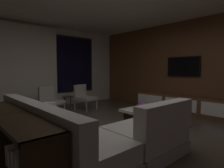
% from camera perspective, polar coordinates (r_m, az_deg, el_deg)
% --- Properties ---
extents(floor, '(9.20, 9.20, 0.00)m').
position_cam_1_polar(floor, '(3.68, 1.29, -15.71)').
color(floor, '#473D33').
extents(back_wall_with_window, '(6.60, 0.30, 2.70)m').
position_cam_1_polar(back_wall_with_window, '(6.55, -21.47, 4.77)').
color(back_wall_with_window, beige).
rests_on(back_wall_with_window, floor).
extents(media_wall, '(0.12, 7.80, 2.70)m').
position_cam_1_polar(media_wall, '(5.99, 23.21, 4.85)').
color(media_wall, brown).
rests_on(media_wall, floor).
extents(sectional_couch, '(1.98, 2.50, 0.82)m').
position_cam_1_polar(sectional_couch, '(2.92, -8.87, -15.15)').
color(sectional_couch, gray).
rests_on(sectional_couch, floor).
extents(coffee_table, '(1.16, 1.16, 0.36)m').
position_cam_1_polar(coffee_table, '(4.48, 12.72, -9.62)').
color(coffee_table, black).
rests_on(coffee_table, floor).
extents(book_stack_on_coffee_table, '(0.30, 0.23, 0.11)m').
position_cam_1_polar(book_stack_on_coffee_table, '(4.42, 9.59, -6.77)').
color(book_stack_on_coffee_table, '#AC7B36').
rests_on(book_stack_on_coffee_table, coffee_table).
extents(accent_chair_near_window, '(0.65, 0.67, 0.78)m').
position_cam_1_polar(accent_chair_near_window, '(6.10, -8.53, -3.48)').
color(accent_chair_near_window, '#B2ADA0').
rests_on(accent_chair_near_window, floor).
extents(accent_chair_by_curtain, '(0.65, 0.66, 0.78)m').
position_cam_1_polar(accent_chair_by_curtain, '(5.65, -18.24, -4.28)').
color(accent_chair_by_curtain, '#B2ADA0').
rests_on(accent_chair_by_curtain, floor).
extents(side_stool, '(0.32, 0.32, 0.46)m').
position_cam_1_polar(side_stool, '(5.85, -13.29, -4.49)').
color(side_stool, '#333338').
rests_on(side_stool, floor).
extents(media_console, '(0.46, 3.10, 0.52)m').
position_cam_1_polar(media_console, '(5.84, 21.23, -5.90)').
color(media_console, brown).
rests_on(media_console, floor).
extents(mounted_tv, '(0.05, 1.01, 0.58)m').
position_cam_1_polar(mounted_tv, '(6.00, 20.60, 4.92)').
color(mounted_tv, black).
extents(console_table_behind_couch, '(0.40, 2.10, 0.74)m').
position_cam_1_polar(console_table_behind_couch, '(2.65, -27.93, -14.97)').
color(console_table_behind_couch, black).
rests_on(console_table_behind_couch, floor).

